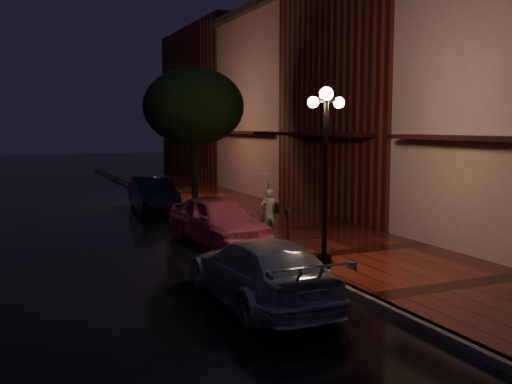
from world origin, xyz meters
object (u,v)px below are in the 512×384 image
streetlamp_far (169,147)px  silver_car (260,271)px  pink_car (218,220)px  woman_with_umbrella (269,192)px  navy_car (153,194)px  street_tree (194,109)px  parking_meter (288,227)px  streetlamp_near (325,166)px

streetlamp_far → silver_car: bearing=-98.7°
pink_car → woman_with_umbrella: (1.67, -0.01, 0.76)m
navy_car → street_tree: bearing=-19.0°
parking_meter → navy_car: bearing=81.4°
streetlamp_far → navy_car: bearing=-120.3°
navy_car → parking_meter: 10.20m
silver_car → woman_with_umbrella: 6.58m
pink_car → navy_car: 7.35m
streetlamp_near → silver_car: bearing=-147.4°
street_tree → navy_car: (-1.62, 0.69, -3.52)m
streetlamp_far → pink_car: 9.91m
woman_with_umbrella → parking_meter: size_ratio=1.67×
streetlamp_near → woman_with_umbrella: (0.53, 4.32, -1.10)m
navy_car → woman_with_umbrella: bearing=-71.7°
silver_car → street_tree: bearing=-101.7°
streetlamp_near → pink_car: (-1.14, 4.33, -1.86)m
streetlamp_near → street_tree: bearing=88.7°
streetlamp_far → street_tree: size_ratio=0.74×
street_tree → silver_car: street_tree is taller
pink_car → parking_meter: (0.94, -2.79, 0.16)m
navy_car → parking_meter: size_ratio=3.59×
street_tree → woman_with_umbrella: size_ratio=2.84×
streetlamp_near → silver_car: (-2.38, -1.52, -1.94)m
streetlamp_far → woman_with_umbrella: streetlamp_far is taller
pink_car → silver_car: (-1.24, -5.85, -0.07)m
streetlamp_near → woman_with_umbrella: streetlamp_near is taller
streetlamp_far → navy_car: 3.28m
woman_with_umbrella → pink_car: bearing=5.0°
woman_with_umbrella → streetlamp_near: bearing=88.4°
streetlamp_far → parking_meter: size_ratio=3.52×
street_tree → navy_car: 3.93m
streetlamp_near → street_tree: (0.26, 10.99, 1.64)m
navy_car → woman_with_umbrella: 7.64m
street_tree → parking_meter: (-0.46, -9.45, -3.35)m
navy_car → woman_with_umbrella: size_ratio=2.15×
silver_car → streetlamp_near: bearing=-147.2°
streetlamp_far → silver_car: size_ratio=0.95×
streetlamp_far → pink_car: bearing=-96.7°
streetlamp_far → street_tree: street_tree is taller
street_tree → streetlamp_near: bearing=-91.3°
parking_meter → pink_car: bearing=93.5°
street_tree → navy_car: bearing=157.0°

